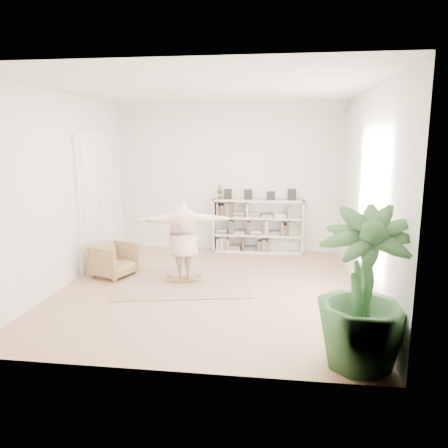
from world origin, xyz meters
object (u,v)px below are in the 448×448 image
(armchair, at_px, (113,260))
(person, at_px, (184,238))
(bookshelf, at_px, (258,227))
(rocker_board, at_px, (184,279))
(houseplant, at_px, (363,289))

(armchair, xyz_separation_m, person, (1.50, -0.17, 0.53))
(bookshelf, relative_size, rocker_board, 4.18)
(rocker_board, xyz_separation_m, person, (0.00, 0.00, 0.81))
(rocker_board, relative_size, houseplant, 0.27)
(armchair, bearing_deg, bookshelf, -28.84)
(bookshelf, height_order, rocker_board, bookshelf)
(bookshelf, bearing_deg, rocker_board, -117.02)
(rocker_board, height_order, person, person)
(rocker_board, bearing_deg, bookshelf, 51.51)
(bookshelf, relative_size, armchair, 2.92)
(rocker_board, distance_m, person, 0.81)
(houseplant, bearing_deg, person, 134.94)
(bookshelf, relative_size, houseplant, 1.11)
(bookshelf, distance_m, armchair, 3.65)
(bookshelf, height_order, houseplant, houseplant)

